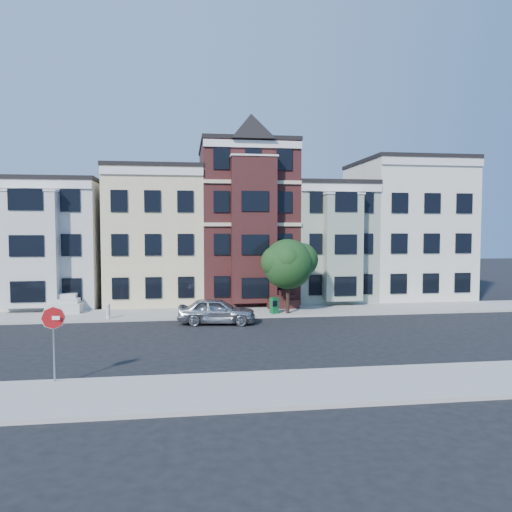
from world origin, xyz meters
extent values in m
plane|color=black|center=(0.00, 0.00, 0.00)|extent=(120.00, 120.00, 0.00)
cube|color=#9E9B93|center=(0.00, 8.00, 0.07)|extent=(60.00, 4.00, 0.15)
cube|color=#9E9B93|center=(0.00, -8.00, 0.07)|extent=(60.00, 4.00, 0.15)
cube|color=beige|center=(-15.00, 14.50, 4.50)|extent=(8.00, 9.00, 9.00)
cube|color=beige|center=(-7.00, 14.50, 5.00)|extent=(7.00, 9.00, 10.00)
cube|color=#381716|center=(0.00, 14.50, 6.00)|extent=(7.00, 9.00, 12.00)
cube|color=gray|center=(6.50, 14.50, 4.50)|extent=(6.00, 9.00, 9.00)
cube|color=silver|center=(13.50, 14.50, 5.50)|extent=(8.00, 9.00, 11.00)
imported|color=#A4A7AB|center=(-2.95, 4.57, 0.79)|extent=(4.84, 2.49, 1.58)
cube|color=#0E5A2B|center=(0.97, 6.83, 0.67)|extent=(0.60, 0.57, 1.05)
cylinder|color=beige|center=(-9.55, 6.40, 0.53)|extent=(0.36, 0.36, 0.77)
camera|label=1|loc=(-4.78, -25.15, 5.82)|focal=35.00mm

